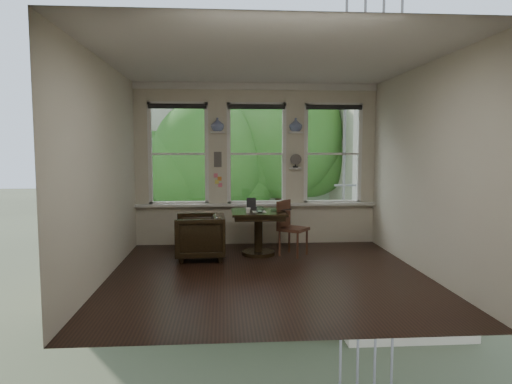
{
  "coord_description": "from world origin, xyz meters",
  "views": [
    {
      "loc": [
        -0.62,
        -6.33,
        1.8
      ],
      "look_at": [
        -0.1,
        0.9,
        1.11
      ],
      "focal_mm": 32.0,
      "sensor_mm": 36.0,
      "label": 1
    }
  ],
  "objects": [
    {
      "name": "sticky_notes",
      "position": [
        -0.72,
        2.19,
        1.25
      ],
      "size": [
        0.16,
        0.01,
        0.24
      ],
      "primitive_type": null,
      "color": "pink",
      "rests_on": "ground"
    },
    {
      "name": "shelf_right",
      "position": [
        0.72,
        2.15,
        2.1
      ],
      "size": [
        0.26,
        0.16,
        0.03
      ],
      "primitive_type": "cube",
      "color": "white",
      "rests_on": "ground"
    },
    {
      "name": "wall_left",
      "position": [
        -2.25,
        0.0,
        1.5
      ],
      "size": [
        0.0,
        4.5,
        4.5
      ],
      "primitive_type": "plane",
      "rotation": [
        1.57,
        0.0,
        1.57
      ],
      "color": "beige",
      "rests_on": "ground"
    },
    {
      "name": "desk_fan",
      "position": [
        0.72,
        2.13,
        1.53
      ],
      "size": [
        0.2,
        0.2,
        0.24
      ],
      "primitive_type": null,
      "color": "#59544F",
      "rests_on": "ground"
    },
    {
      "name": "tablet",
      "position": [
        -0.15,
        1.33,
        0.86
      ],
      "size": [
        0.16,
        0.08,
        0.22
      ],
      "primitive_type": "cube",
      "rotation": [
        -0.26,
        0.0,
        -0.04
      ],
      "color": "black",
      "rests_on": "table"
    },
    {
      "name": "papers",
      "position": [
        -0.03,
        1.22,
        0.75
      ],
      "size": [
        0.24,
        0.31,
        0.0
      ],
      "primitive_type": "cube",
      "rotation": [
        0.0,
        0.0,
        0.07
      ],
      "color": "silver",
      "rests_on": "table"
    },
    {
      "name": "side_chair_right",
      "position": [
        0.55,
        1.18,
        0.46
      ],
      "size": [
        0.59,
        0.59,
        0.92
      ],
      "primitive_type": null,
      "rotation": [
        0.0,
        0.0,
        0.93
      ],
      "color": "#422617",
      "rests_on": "ground"
    },
    {
      "name": "wall_back",
      "position": [
        0.0,
        2.25,
        1.5
      ],
      "size": [
        4.5,
        0.0,
        4.5
      ],
      "primitive_type": "plane",
      "rotation": [
        1.57,
        0.0,
        0.0
      ],
      "color": "beige",
      "rests_on": "ground"
    },
    {
      "name": "window_left",
      "position": [
        -1.45,
        2.25,
        1.7
      ],
      "size": [
        1.1,
        0.12,
        1.9
      ],
      "primitive_type": null,
      "color": "white",
      "rests_on": "ground"
    },
    {
      "name": "vase_right",
      "position": [
        0.72,
        2.15,
        2.24
      ],
      "size": [
        0.24,
        0.24,
        0.25
      ],
      "primitive_type": "imported",
      "color": "silver",
      "rests_on": "shelf_right"
    },
    {
      "name": "cushion_red",
      "position": [
        -1.01,
        1.06,
        0.45
      ],
      "size": [
        0.45,
        0.45,
        0.06
      ],
      "primitive_type": "cube",
      "color": "maroon",
      "rests_on": "armchair_left"
    },
    {
      "name": "shelf_left",
      "position": [
        -0.72,
        2.15,
        2.1
      ],
      "size": [
        0.26,
        0.16,
        0.03
      ],
      "primitive_type": "cube",
      "color": "white",
      "rests_on": "ground"
    },
    {
      "name": "vase_left",
      "position": [
        -0.72,
        2.15,
        2.24
      ],
      "size": [
        0.24,
        0.24,
        0.25
      ],
      "primitive_type": "imported",
      "color": "silver",
      "rests_on": "shelf_left"
    },
    {
      "name": "window_right",
      "position": [
        1.45,
        2.25,
        1.7
      ],
      "size": [
        1.1,
        0.12,
        1.9
      ],
      "primitive_type": null,
      "color": "white",
      "rests_on": "ground"
    },
    {
      "name": "ground",
      "position": [
        0.0,
        0.0,
        0.0
      ],
      "size": [
        4.5,
        4.5,
        0.0
      ],
      "primitive_type": "plane",
      "color": "black",
      "rests_on": "ground"
    },
    {
      "name": "ceiling",
      "position": [
        0.0,
        0.0,
        3.0
      ],
      "size": [
        4.5,
        4.5,
        0.0
      ],
      "primitive_type": "plane",
      "rotation": [
        3.14,
        0.0,
        0.0
      ],
      "color": "silver",
      "rests_on": "ground"
    },
    {
      "name": "wall_right",
      "position": [
        2.25,
        0.0,
        1.5
      ],
      "size": [
        0.0,
        4.5,
        4.5
      ],
      "primitive_type": "plane",
      "rotation": [
        1.57,
        0.0,
        -1.57
      ],
      "color": "beige",
      "rests_on": "ground"
    },
    {
      "name": "intercom",
      "position": [
        -0.72,
        2.18,
        1.6
      ],
      "size": [
        0.14,
        0.06,
        0.28
      ],
      "primitive_type": "cube",
      "color": "#59544F",
      "rests_on": "ground"
    },
    {
      "name": "window_center",
      "position": [
        0.0,
        2.25,
        1.7
      ],
      "size": [
        1.1,
        0.12,
        1.9
      ],
      "primitive_type": null,
      "color": "white",
      "rests_on": "ground"
    },
    {
      "name": "table",
      "position": [
        -0.04,
        1.28,
        0.38
      ],
      "size": [
        0.9,
        0.9,
        0.75
      ],
      "primitive_type": null,
      "color": "black",
      "rests_on": "ground"
    },
    {
      "name": "laptop",
      "position": [
        0.33,
        1.2,
        0.76
      ],
      "size": [
        0.39,
        0.3,
        0.03
      ],
      "primitive_type": "imported",
      "rotation": [
        0.0,
        0.0,
        -0.23
      ],
      "color": "black",
      "rests_on": "table"
    },
    {
      "name": "wall_front",
      "position": [
        0.0,
        -2.25,
        1.5
      ],
      "size": [
        4.5,
        0.0,
        4.5
      ],
      "primitive_type": "plane",
      "rotation": [
        -1.57,
        0.0,
        0.0
      ],
      "color": "beige",
      "rests_on": "ground"
    },
    {
      "name": "drinking_glass",
      "position": [
        -0.03,
        1.05,
        0.8
      ],
      "size": [
        0.15,
        0.15,
        0.1
      ],
      "primitive_type": "imported",
      "rotation": [
        0.0,
        0.0,
        0.16
      ],
      "color": "white",
      "rests_on": "table"
    },
    {
      "name": "mug",
      "position": [
        -0.23,
        1.03,
        0.79
      ],
      "size": [
        0.09,
        0.09,
        0.09
      ],
      "primitive_type": "imported",
      "rotation": [
        0.0,
        0.0,
        -0.01
      ],
      "color": "white",
      "rests_on": "table"
    },
    {
      "name": "armchair_left",
      "position": [
        -1.01,
        1.06,
        0.37
      ],
      "size": [
        0.84,
        0.81,
        0.73
      ],
      "primitive_type": "imported",
      "rotation": [
        0.0,
        0.0,
        -1.53
      ],
      "color": "black",
      "rests_on": "ground"
    }
  ]
}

